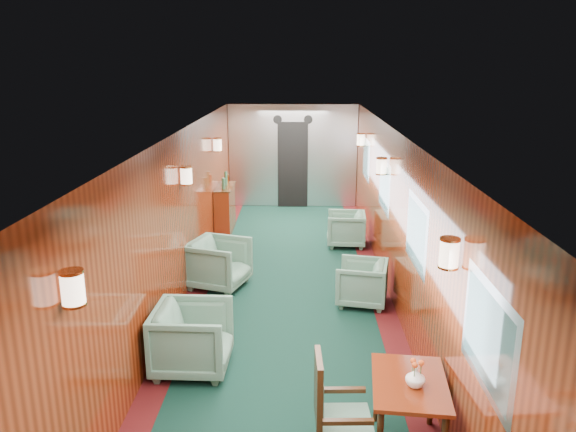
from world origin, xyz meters
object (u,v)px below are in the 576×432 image
(side_chair, at_px, (333,409))
(dining_table, at_px, (409,392))
(armchair_left_far, at_px, (219,264))
(armchair_right_far, at_px, (346,229))
(armchair_left_near, at_px, (193,338))
(credenza, at_px, (225,208))
(armchair_right_near, at_px, (362,283))

(side_chair, bearing_deg, dining_table, 17.74)
(side_chair, bearing_deg, armchair_left_far, 108.86)
(armchair_left_far, xyz_separation_m, armchair_right_far, (2.08, 2.05, -0.05))
(side_chair, distance_m, armchair_left_near, 2.13)
(side_chair, distance_m, credenza, 7.12)
(side_chair, relative_size, armchair_right_near, 1.50)
(armchair_left_far, relative_size, armchair_right_far, 1.17)
(side_chair, xyz_separation_m, armchair_left_far, (-1.50, 3.93, -0.19))
(side_chair, height_order, armchair_right_near, side_chair)
(armchair_left_near, bearing_deg, credenza, 5.13)
(dining_table, height_order, armchair_left_near, armchair_left_near)
(side_chair, xyz_separation_m, armchair_right_near, (0.60, 3.35, -0.25))
(armchair_right_far, bearing_deg, armchair_left_near, -20.78)
(armchair_right_near, xyz_separation_m, armchair_right_far, (-0.02, 2.62, 0.00))
(armchair_left_far, bearing_deg, armchair_left_near, -160.36)
(side_chair, height_order, armchair_right_far, side_chair)
(side_chair, distance_m, armchair_left_far, 4.21)
(armchair_right_far, bearing_deg, armchair_right_near, 4.25)
(armchair_right_near, bearing_deg, armchair_left_near, -36.96)
(side_chair, relative_size, armchair_left_near, 1.25)
(dining_table, height_order, armchair_left_far, armchair_left_far)
(dining_table, xyz_separation_m, armchair_right_far, (-0.09, 5.74, -0.25))
(credenza, relative_size, armchair_right_near, 1.74)
(armchair_left_far, relative_size, armchair_right_near, 1.19)
(credenza, height_order, armchair_left_near, credenza)
(armchair_left_near, relative_size, armchair_right_far, 1.18)
(side_chair, bearing_deg, armchair_right_far, 82.42)
(dining_table, bearing_deg, side_chair, -154.28)
(armchair_left_far, bearing_deg, dining_table, -131.02)
(armchair_left_near, distance_m, armchair_right_near, 2.74)
(credenza, relative_size, armchair_left_near, 1.45)
(dining_table, relative_size, armchair_left_near, 1.16)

